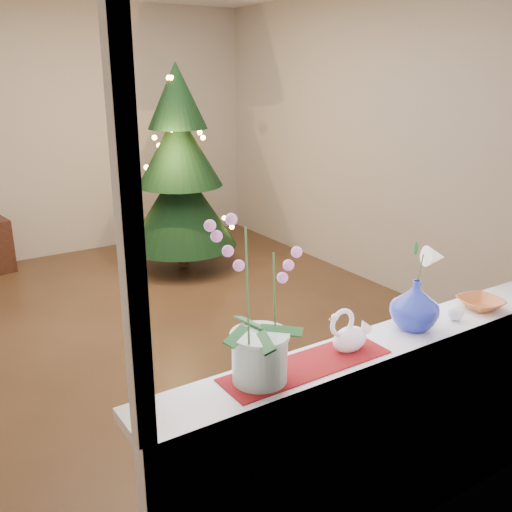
{
  "coord_description": "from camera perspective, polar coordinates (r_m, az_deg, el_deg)",
  "views": [
    {
      "loc": [
        -1.6,
        -3.89,
        2.0
      ],
      "look_at": [
        0.02,
        -1.4,
        1.02
      ],
      "focal_mm": 40.0,
      "sensor_mm": 36.0,
      "label": 1
    }
  ],
  "objects": [
    {
      "name": "amber_dish",
      "position": [
        2.9,
        21.54,
        -4.5
      ],
      "size": [
        0.2,
        0.2,
        0.04
      ],
      "primitive_type": "imported",
      "rotation": [
        0.0,
        0.0,
        -0.17
      ],
      "color": "#AA5224",
      "rests_on": "windowsill"
    },
    {
      "name": "wall_right",
      "position": [
        5.51,
        11.84,
        11.05
      ],
      "size": [
        0.1,
        5.0,
        2.7
      ],
      "primitive_type": "cube",
      "color": "#BCB1A5",
      "rests_on": "ground"
    },
    {
      "name": "window_apron",
      "position": [
        2.65,
        12.93,
        -18.39
      ],
      "size": [
        2.2,
        0.08,
        0.88
      ],
      "primitive_type": "cube",
      "color": "white",
      "rests_on": "ground"
    },
    {
      "name": "windowsill",
      "position": [
        2.46,
        12.18,
        -8.76
      ],
      "size": [
        2.2,
        0.26,
        0.04
      ],
      "primitive_type": "cube",
      "color": "white",
      "rests_on": "window_apron"
    },
    {
      "name": "wall_front",
      "position": [
        2.21,
        15.31,
        0.48
      ],
      "size": [
        4.5,
        0.1,
        2.7
      ],
      "primitive_type": "cube",
      "color": "#BCB1A5",
      "rests_on": "ground"
    },
    {
      "name": "xmas_tree",
      "position": [
        5.86,
        -7.64,
        8.59
      ],
      "size": [
        1.45,
        1.45,
        2.08
      ],
      "primitive_type": null,
      "rotation": [
        0.0,
        0.0,
        -0.34
      ],
      "color": "black",
      "rests_on": "ground"
    },
    {
      "name": "swan",
      "position": [
        2.32,
        9.4,
        -7.32
      ],
      "size": [
        0.23,
        0.16,
        0.18
      ],
      "primitive_type": null,
      "rotation": [
        0.0,
        0.0,
        0.35
      ],
      "color": "white",
      "rests_on": "windowsill"
    },
    {
      "name": "orchid_pot",
      "position": [
        1.98,
        0.39,
        -4.46
      ],
      "size": [
        0.25,
        0.25,
        0.64
      ],
      "primitive_type": null,
      "rotation": [
        0.0,
        0.0,
        0.14
      ],
      "color": "silver",
      "rests_on": "windowsill"
    },
    {
      "name": "runner",
      "position": [
        2.22,
        5.11,
        -10.84
      ],
      "size": [
        0.7,
        0.2,
        0.01
      ],
      "primitive_type": "cube",
      "color": "maroon",
      "rests_on": "windowsill"
    },
    {
      "name": "ground",
      "position": [
        4.65,
        -9.71,
        -7.53
      ],
      "size": [
        5.0,
        5.0,
        0.0
      ],
      "primitive_type": "plane",
      "color": "#3E2819",
      "rests_on": "ground"
    },
    {
      "name": "window_frame",
      "position": [
        2.16,
        15.49,
        9.59
      ],
      "size": [
        2.22,
        0.06,
        1.6
      ],
      "primitive_type": null,
      "color": "white",
      "rests_on": "windowsill"
    },
    {
      "name": "lily",
      "position": [
        2.48,
        16.07,
        0.38
      ],
      "size": [
        0.14,
        0.08,
        0.19
      ],
      "primitive_type": null,
      "color": "white",
      "rests_on": "blue_vase"
    },
    {
      "name": "paperweight",
      "position": [
        2.73,
        19.35,
        -5.38
      ],
      "size": [
        0.09,
        0.09,
        0.07
      ],
      "primitive_type": "sphere",
      "rotation": [
        0.0,
        0.0,
        0.3
      ],
      "color": "silver",
      "rests_on": "windowsill"
    },
    {
      "name": "blue_vase",
      "position": [
        2.56,
        15.64,
        -4.37
      ],
      "size": [
        0.3,
        0.3,
        0.25
      ],
      "primitive_type": "imported",
      "rotation": [
        0.0,
        0.0,
        0.31
      ],
      "color": "navy",
      "rests_on": "windowsill"
    },
    {
      "name": "wall_back",
      "position": [
        6.61,
        -19.28,
        11.57
      ],
      "size": [
        4.5,
        0.1,
        2.7
      ],
      "primitive_type": "cube",
      "color": "#BCB1A5",
      "rests_on": "ground"
    }
  ]
}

